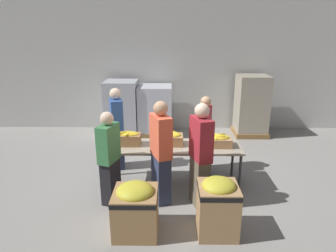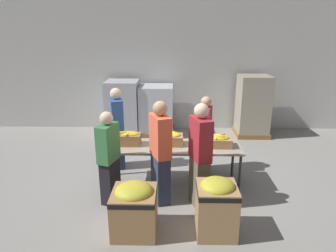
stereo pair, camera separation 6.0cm
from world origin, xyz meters
The scene contains 16 objects.
ground_plane centered at (0.00, 0.00, 0.00)m, with size 30.00×30.00×0.00m, color gray.
wall_back centered at (0.00, 3.57, 2.00)m, with size 16.00×0.08×4.00m.
sorting_table centered at (0.00, 0.00, 0.72)m, with size 2.47×0.79×0.78m.
banana_box_0 centered at (-0.87, 0.04, 0.91)m, with size 0.47×0.33×0.28m.
banana_box_1 centered at (-0.05, 0.06, 0.90)m, with size 0.40×0.33×0.25m.
banana_box_2 centered at (0.80, -0.01, 0.89)m, with size 0.49×0.33×0.24m.
volunteer_0 centered at (-1.20, 0.73, 0.86)m, with size 0.35×0.51×1.73m.
volunteer_1 centered at (-1.09, -0.67, 0.80)m, with size 0.34×0.47×1.60m.
volunteer_2 centered at (0.62, 0.58, 0.79)m, with size 0.31×0.47×1.59m.
volunteer_3 centered at (-0.23, -0.63, 0.88)m, with size 0.40×0.53×1.77m.
volunteer_4 centered at (0.41, -0.74, 0.87)m, with size 0.36×0.52×1.76m.
donation_bin_0 centered at (-0.57, -1.49, 0.41)m, with size 0.63×0.63×0.77m.
donation_bin_1 centered at (0.60, -1.49, 0.46)m, with size 0.57×0.57×0.86m.
pallet_stack_0 centered at (2.18, 2.94, 0.83)m, with size 0.90×0.90×1.68m.
pallet_stack_1 centered at (-0.52, 2.96, 0.68)m, with size 1.01×1.01×1.39m.
pallet_stack_2 centered at (-1.44, 2.88, 0.76)m, with size 0.95×0.95×1.54m.
Camera 2 is at (-0.01, -5.22, 2.80)m, focal length 32.00 mm.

